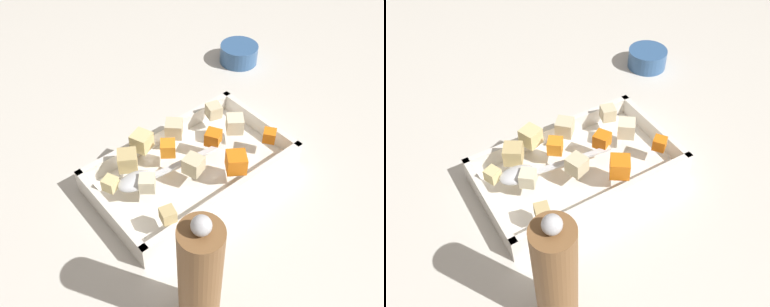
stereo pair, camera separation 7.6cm
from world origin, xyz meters
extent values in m
plane|color=beige|center=(0.00, 0.00, 0.00)|extent=(4.00, 4.00, 0.00)
cube|color=white|center=(-0.02, -0.01, 0.01)|extent=(0.36, 0.21, 0.01)
cube|color=white|center=(-0.02, -0.11, 0.03)|extent=(0.36, 0.01, 0.03)
cube|color=white|center=(-0.02, 0.08, 0.03)|extent=(0.36, 0.01, 0.03)
cube|color=white|center=(-0.19, -0.01, 0.03)|extent=(0.01, 0.21, 0.03)
cube|color=white|center=(0.16, -0.01, 0.03)|extent=(0.01, 0.21, 0.03)
cube|color=orange|center=(-0.16, 0.04, 0.06)|extent=(0.03, 0.03, 0.02)
cube|color=orange|center=(0.01, -0.05, 0.06)|extent=(0.04, 0.04, 0.03)
cube|color=orange|center=(-0.06, 0.06, 0.07)|extent=(0.05, 0.05, 0.03)
cube|color=orange|center=(-0.07, -0.02, 0.06)|extent=(0.04, 0.04, 0.03)
cube|color=beige|center=(0.00, 0.01, 0.06)|extent=(0.04, 0.04, 0.03)
cube|color=beige|center=(0.08, -0.01, 0.06)|extent=(0.04, 0.04, 0.03)
cube|color=tan|center=(0.10, 0.07, 0.06)|extent=(0.03, 0.03, 0.02)
cube|color=beige|center=(-0.03, -0.08, 0.06)|extent=(0.04, 0.04, 0.03)
cube|color=beige|center=(-0.12, -0.07, 0.06)|extent=(0.03, 0.03, 0.03)
cube|color=#E0CC89|center=(0.04, -0.09, 0.07)|extent=(0.04, 0.04, 0.03)
cube|color=tan|center=(0.08, -0.07, 0.07)|extent=(0.05, 0.05, 0.03)
cube|color=beige|center=(-0.13, -0.02, 0.06)|extent=(0.04, 0.04, 0.03)
cube|color=#E0CC89|center=(0.13, -0.04, 0.06)|extent=(0.03, 0.03, 0.02)
ellipsoid|color=silver|center=(0.10, -0.02, 0.06)|extent=(0.07, 0.05, 0.02)
cube|color=silver|center=(-0.01, -0.01, 0.05)|extent=(0.15, 0.03, 0.01)
cylinder|color=brown|center=(0.14, 0.20, 0.10)|extent=(0.06, 0.06, 0.21)
sphere|color=#B7B7BC|center=(0.14, 0.20, 0.22)|extent=(0.02, 0.02, 0.02)
cylinder|color=#33598C|center=(-0.35, -0.23, 0.02)|extent=(0.09, 0.09, 0.04)
camera|label=1|loc=(0.32, 0.40, 0.60)|focal=40.16mm
camera|label=2|loc=(0.26, 0.44, 0.60)|focal=40.16mm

